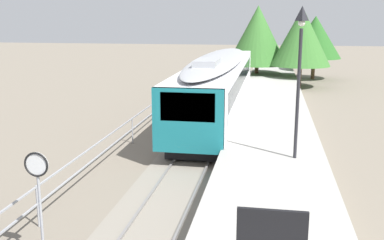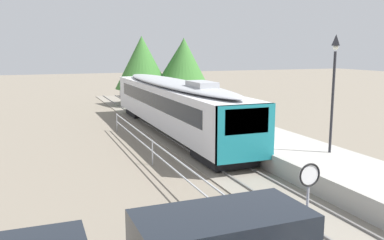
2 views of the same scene
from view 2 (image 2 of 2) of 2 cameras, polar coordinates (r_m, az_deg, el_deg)
ground_plane at (r=21.38m, az=-5.43°, el=-5.44°), size 160.00×160.00×0.00m
track_rails at (r=22.34m, az=2.01°, el=-4.65°), size 3.20×60.00×0.14m
commuter_train at (r=27.19m, az=-2.69°, el=2.47°), size 2.82×20.47×3.74m
station_platform at (r=23.68m, az=9.28°, el=-2.91°), size 3.90×60.00×0.90m
platform_lamp_mid_platform at (r=19.54m, az=19.09°, el=6.39°), size 0.34×0.34×5.35m
speed_limit_sign at (r=10.86m, az=15.85°, el=-9.21°), size 0.61×0.10×2.81m
carpark_fence at (r=12.12m, az=6.39°, el=-13.00°), size 0.06×36.06×1.25m
tree_behind_carpark at (r=41.76m, az=-6.94°, el=7.92°), size 5.42×5.42×6.93m
tree_behind_station_far at (r=40.91m, az=-1.13°, el=7.92°), size 5.02×5.02×6.73m
tree_distant_left at (r=46.87m, az=-1.70°, el=7.83°), size 5.07×5.07×6.03m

